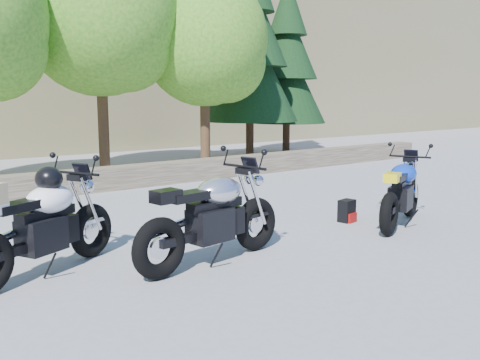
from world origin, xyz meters
name	(u,v)px	position (x,y,z in m)	size (l,w,h in m)	color
ground	(271,241)	(0.00, 0.00, 0.00)	(90.00, 90.00, 0.00)	gray
stone_wall	(110,178)	(0.00, 5.50, 0.25)	(22.00, 0.55, 0.50)	#493D31
tree_decid_mid	(104,18)	(0.91, 7.54, 4.04)	(4.08, 4.08, 6.24)	#382314
tree_decid_right	(209,45)	(3.71, 6.94, 3.50)	(3.54, 3.54, 5.41)	#382314
conifer_near	(250,46)	(6.20, 8.20, 3.68)	(3.17, 3.17, 7.06)	#382314
conifer_far	(287,63)	(8.40, 8.80, 3.27)	(2.82, 2.82, 6.27)	#382314
silver_bike	(212,218)	(-1.27, -0.33, 0.58)	(2.36, 0.75, 1.18)	black
white_bike	(42,223)	(-3.08, 0.51, 0.62)	(2.14, 1.15, 1.27)	black
blue_bike	(401,193)	(2.28, -0.56, 0.53)	(2.05, 1.03, 1.09)	black
backpack	(347,211)	(1.78, 0.13, 0.18)	(0.30, 0.27, 0.37)	black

